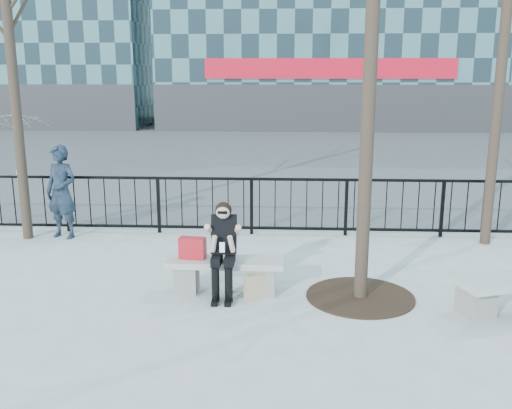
{
  "coord_description": "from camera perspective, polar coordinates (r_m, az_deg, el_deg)",
  "views": [
    {
      "loc": [
        0.84,
        -7.6,
        3.07
      ],
      "look_at": [
        0.4,
        0.8,
        1.1
      ],
      "focal_mm": 40.0,
      "sensor_mm": 36.0,
      "label": 1
    }
  ],
  "objects": [
    {
      "name": "ground",
      "position": [
        8.24,
        -3.11,
        -8.72
      ],
      "size": [
        120.0,
        120.0,
        0.0
      ],
      "primitive_type": "plane",
      "color": "#9D9E99",
      "rests_on": "ground"
    },
    {
      "name": "street_surface",
      "position": [
        22.82,
        0.86,
        5.47
      ],
      "size": [
        60.0,
        23.0,
        0.01
      ],
      "primitive_type": "cube",
      "color": "#474747",
      "rests_on": "ground"
    },
    {
      "name": "railing",
      "position": [
        10.92,
        -1.49,
        -0.13
      ],
      "size": [
        14.0,
        0.06,
        1.1
      ],
      "color": "black",
      "rests_on": "ground"
    },
    {
      "name": "tree_grate",
      "position": [
        8.16,
        10.37,
        -9.04
      ],
      "size": [
        1.5,
        1.5,
        0.02
      ],
      "primitive_type": "cylinder",
      "color": "black",
      "rests_on": "ground"
    },
    {
      "name": "bench_main",
      "position": [
        8.13,
        -3.13,
        -6.75
      ],
      "size": [
        1.65,
        0.46,
        0.49
      ],
      "color": "slate",
      "rests_on": "ground"
    },
    {
      "name": "seated_woman",
      "position": [
        7.86,
        -3.29,
        -4.62
      ],
      "size": [
        0.5,
        0.64,
        1.34
      ],
      "color": "black",
      "rests_on": "ground"
    },
    {
      "name": "handbag",
      "position": [
        8.1,
        -6.37,
        -4.35
      ],
      "size": [
        0.39,
        0.22,
        0.3
      ],
      "primitive_type": "cube",
      "rotation": [
        0.0,
        0.0,
        -0.13
      ],
      "color": "red",
      "rests_on": "bench_main"
    },
    {
      "name": "shopping_bag",
      "position": [
        7.96,
        0.14,
        -8.15
      ],
      "size": [
        0.38,
        0.3,
        0.34
      ],
      "primitive_type": "cube",
      "rotation": [
        0.0,
        0.0,
        0.53
      ],
      "color": "beige",
      "rests_on": "ground"
    },
    {
      "name": "standing_man",
      "position": [
        11.22,
        -18.86,
        1.2
      ],
      "size": [
        0.73,
        0.58,
        1.75
      ],
      "primitive_type": "imported",
      "rotation": [
        0.0,
        0.0,
        -0.28
      ],
      "color": "black",
      "rests_on": "ground"
    },
    {
      "name": "vendor_umbrella",
      "position": [
        17.48,
        -22.97,
        5.33
      ],
      "size": [
        2.77,
        2.79,
        1.99
      ],
      "primitive_type": "imported",
      "rotation": [
        0.0,
        0.0,
        0.33
      ],
      "color": "yellow",
      "rests_on": "ground"
    }
  ]
}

